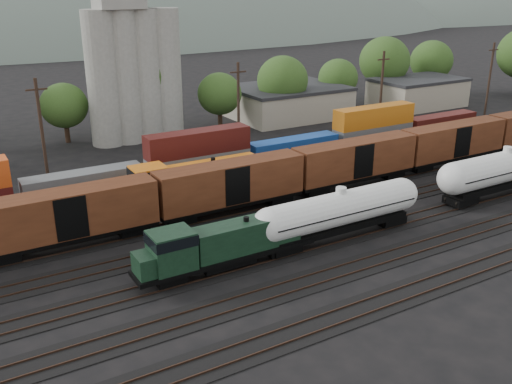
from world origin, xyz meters
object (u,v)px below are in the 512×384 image
green_locomotive (217,245)px  orange_locomotive (188,180)px  tank_car_a (340,211)px  grain_silo (133,60)px

green_locomotive → orange_locomotive: (4.37, 15.00, 0.11)m
orange_locomotive → green_locomotive: bearing=-106.2°
tank_car_a → orange_locomotive: tank_car_a is taller
tank_car_a → orange_locomotive: size_ratio=1.03×
green_locomotive → tank_car_a: 12.00m
tank_car_a → orange_locomotive: (-7.62, 15.00, -0.29)m
green_locomotive → tank_car_a: bearing=-0.0°
orange_locomotive → grain_silo: (3.79, 26.00, 8.85)m
tank_car_a → grain_silo: 42.06m
grain_silo → orange_locomotive: bearing=-98.3°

